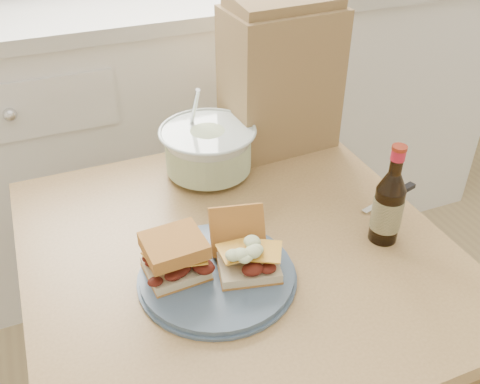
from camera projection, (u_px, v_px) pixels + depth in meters
name	position (u px, v px, depth m)	size (l,w,h in m)	color
cabinet_run	(170.00, 124.00, 1.93)	(2.50, 0.64, 0.94)	white
dining_table	(237.00, 282.00, 1.12)	(0.82, 0.82, 0.68)	tan
plate	(217.00, 275.00, 0.98)	(0.28, 0.28, 0.02)	#475B73
sandwich_left	(175.00, 256.00, 0.95)	(0.11, 0.10, 0.08)	beige
sandwich_right	(244.00, 249.00, 0.98)	(0.13, 0.17, 0.09)	beige
coleslaw_bowl	(208.00, 152.00, 1.25)	(0.23, 0.23, 0.22)	silver
beer_bottle	(388.00, 206.00, 1.04)	(0.06, 0.06, 0.21)	black
knife	(398.00, 193.00, 1.20)	(0.16, 0.06, 0.01)	silver
paper_bag	(280.00, 80.00, 1.30)	(0.27, 0.17, 0.35)	olive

